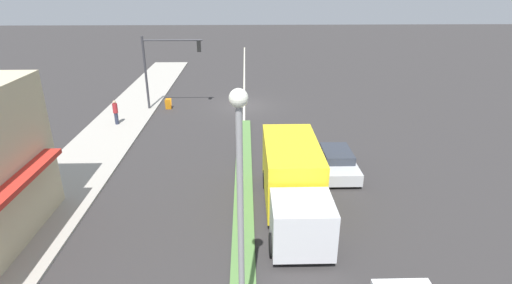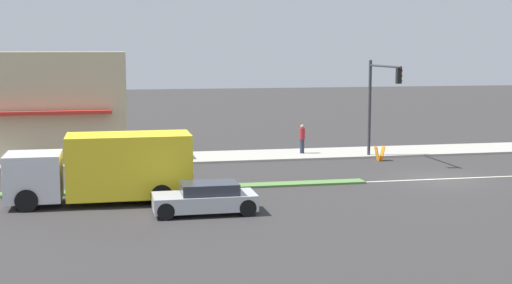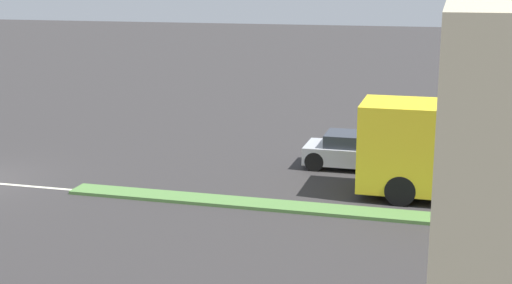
# 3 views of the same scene
# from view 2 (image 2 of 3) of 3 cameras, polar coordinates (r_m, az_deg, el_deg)

# --- Properties ---
(ground_plane) EXTENTS (160.00, 160.00, 0.00)m
(ground_plane) POSITION_cam_2_polar(r_m,az_deg,el_deg) (32.79, -15.16, -4.03)
(ground_plane) COLOR #333030
(sidewalk_right) EXTENTS (4.00, 73.00, 0.12)m
(sidewalk_right) POSITION_cam_2_polar(r_m,az_deg,el_deg) (41.66, -15.10, -1.52)
(sidewalk_right) COLOR #A8A399
(sidewalk_right) RESTS_ON ground
(lane_marking_center) EXTENTS (0.16, 60.00, 0.01)m
(lane_marking_center) POSITION_cam_2_polar(r_m,az_deg,el_deg) (36.35, 14.48, -2.88)
(lane_marking_center) COLOR beige
(lane_marking_center) RESTS_ON ground
(building_corner_store) EXTENTS (4.76, 8.26, 6.08)m
(building_corner_store) POSITION_cam_2_polar(r_m,az_deg,el_deg) (42.74, -15.92, 2.87)
(building_corner_store) COLOR #C6B793
(building_corner_store) RESTS_ON sidewalk_right
(traffic_signal_main) EXTENTS (4.59, 0.34, 5.60)m
(traffic_signal_main) POSITION_cam_2_polar(r_m,az_deg,el_deg) (41.11, 9.81, 3.90)
(traffic_signal_main) COLOR #333338
(traffic_signal_main) RESTS_ON sidewalk_right
(pedestrian) EXTENTS (0.34, 0.34, 1.73)m
(pedestrian) POSITION_cam_2_polar(r_m,az_deg,el_deg) (42.94, 3.71, 0.31)
(pedestrian) COLOR #282D42
(pedestrian) RESTS_ON sidewalk_right
(warning_aframe_sign) EXTENTS (0.45, 0.53, 0.84)m
(warning_aframe_sign) POSITION_cam_2_polar(r_m,az_deg,el_deg) (41.42, 9.85, -0.90)
(warning_aframe_sign) COLOR orange
(warning_aframe_sign) RESTS_ON ground
(delivery_truck) EXTENTS (2.44, 7.50, 2.87)m
(delivery_truck) POSITION_cam_2_polar(r_m,az_deg,el_deg) (30.29, -11.80, -2.05)
(delivery_truck) COLOR silver
(delivery_truck) RESTS_ON ground
(sedan_silver) EXTENTS (1.77, 4.00, 1.23)m
(sedan_silver) POSITION_cam_2_polar(r_m,az_deg,el_deg) (27.93, -4.05, -4.53)
(sedan_silver) COLOR #B7BABF
(sedan_silver) RESTS_ON ground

